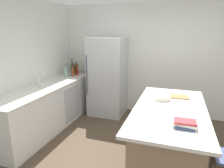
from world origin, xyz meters
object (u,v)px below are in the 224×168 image
Objects in this scene: kitchen_island at (168,137)px; cutting_board at (178,97)px; hot_sauce_bottle at (77,72)px; wine_bottle at (72,69)px; sink_faucet at (40,79)px; mixing_bowl at (162,97)px; gin_bottle at (66,72)px; cookbook_stack at (185,124)px; syrup_bottle at (75,70)px; refrigerator at (108,77)px; whiskey_bottle at (77,69)px; vinegar_bottle at (73,72)px.

cutting_board is at bearing 79.75° from kitchen_island.
hot_sauce_bottle reaches higher than kitchen_island.
wine_bottle is 2.66m from cutting_board.
mixing_bowl is (2.29, -0.02, -0.11)m from sink_faucet.
gin_bottle is (-0.03, 0.97, -0.05)m from sink_faucet.
cutting_board is (2.53, 0.20, -0.14)m from sink_faucet.
cookbook_stack is at bearing -69.61° from mixing_bowl.
syrup_bottle is 0.16m from hot_sauce_bottle.
cutting_board is at bearing -33.65° from refrigerator.
wine_bottle is (-2.38, 1.49, 0.61)m from kitchen_island.
cutting_board is at bearing 41.72° from mixing_bowl.
cookbook_stack is at bearing -41.85° from whiskey_bottle.
wine_bottle is (-0.87, -0.12, 0.16)m from refrigerator.
hot_sauce_bottle is (0.11, -0.18, -0.03)m from whiskey_bottle.
cutting_board is (0.10, 0.54, 0.46)m from kitchen_island.
whiskey_bottle is 3.49m from cookbook_stack.
sink_faucet is 1.08× the size of gin_bottle.
vinegar_bottle is 0.97× the size of gin_bottle.
hot_sauce_bottle is at bearing -58.00° from whiskey_bottle.
refrigerator is at bearing 14.21° from vinegar_bottle.
syrup_bottle reaches higher than cutting_board.
mixing_bowl is at bearing 110.39° from cookbook_stack.
syrup_bottle is at bearing 143.27° from hot_sauce_bottle.
whiskey_bottle is at bearing 143.77° from kitchen_island.
cutting_board is (2.48, -0.95, -0.15)m from wine_bottle.
kitchen_island is at bearing -34.61° from hot_sauce_bottle.
whiskey_bottle reaches higher than mixing_bowl.
refrigerator is 0.89m from wine_bottle.
hot_sauce_bottle is 0.51× the size of wine_bottle.
vinegar_bottle is at bearing -97.84° from hot_sauce_bottle.
kitchen_island is 5.68× the size of cutting_board.
gin_bottle is 3.23m from cookbook_stack.
wine_bottle reaches higher than gin_bottle.
whiskey_bottle is 0.09m from syrup_bottle.
gin_bottle reaches higher than mixing_bowl.
hot_sauce_bottle is 3.29m from cookbook_stack.
syrup_bottle is at bearing 155.66° from cutting_board.
kitchen_island is 2.85m from hot_sauce_bottle.
refrigerator is at bearing 133.19° from kitchen_island.
syrup_bottle reaches higher than cookbook_stack.
mixing_bowl is (1.37, -1.29, 0.04)m from refrigerator.
wine_bottle is at bearing -127.84° from hot_sauce_bottle.
refrigerator reaches higher than kitchen_island.
refrigerator is at bearing 128.02° from cookbook_stack.
gin_bottle reaches higher than hot_sauce_bottle.
hot_sauce_bottle is 0.78× the size of cookbook_stack.
sink_faucet reaches higher than mixing_bowl.
kitchen_island is at bearing -31.11° from vinegar_bottle.
cutting_board is (-0.09, 1.10, -0.03)m from cookbook_stack.
cutting_board is (2.53, -1.14, -0.10)m from syrup_bottle.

